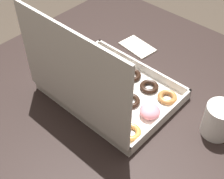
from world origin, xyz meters
TOP-DOWN VIEW (x-y plane):
  - dining_table at (0.00, 0.00)m, footprint 1.09×0.99m
  - donut_box at (0.05, 0.09)m, footprint 0.39×0.31m
  - coffee_mug at (-0.27, -0.04)m, footprint 0.08×0.08m
  - paper_napkin at (0.15, -0.20)m, footprint 0.14×0.09m

SIDE VIEW (x-z plane):
  - dining_table at x=0.00m, z-range 0.27..1.00m
  - paper_napkin at x=0.15m, z-range 0.73..0.74m
  - coffee_mug at x=-0.27m, z-range 0.73..0.83m
  - donut_box at x=0.05m, z-range 0.63..0.95m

